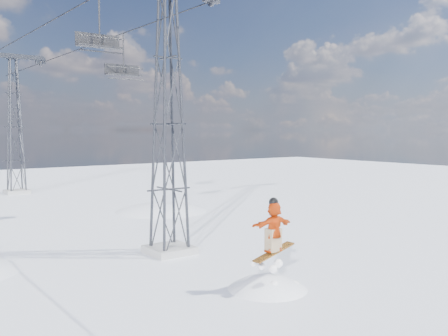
# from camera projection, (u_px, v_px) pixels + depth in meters

# --- Properties ---
(ground) EXTENTS (120.00, 120.00, 0.00)m
(ground) POSITION_uv_depth(u_px,v_px,m) (286.00, 312.00, 14.38)
(ground) COLOR white
(ground) RESTS_ON ground
(lift_tower_near) EXTENTS (5.20, 1.80, 11.43)m
(lift_tower_near) POSITION_uv_depth(u_px,v_px,m) (168.00, 125.00, 20.86)
(lift_tower_near) COLOR #999999
(lift_tower_near) RESTS_ON ground
(lift_tower_far) EXTENTS (5.20, 1.80, 11.43)m
(lift_tower_far) POSITION_uv_depth(u_px,v_px,m) (15.00, 127.00, 40.91)
(lift_tower_far) COLOR #999999
(lift_tower_far) RESTS_ON ground
(haul_cables) EXTENTS (4.46, 51.00, 0.06)m
(haul_cables) POSITION_uv_depth(u_px,v_px,m) (70.00, 36.00, 29.67)
(haul_cables) COLOR black
(haul_cables) RESTS_ON ground
(lift_chair_near) EXTENTS (1.94, 0.56, 2.40)m
(lift_chair_near) POSITION_uv_depth(u_px,v_px,m) (99.00, 42.00, 20.81)
(lift_chair_near) COLOR black
(lift_chair_near) RESTS_ON ground
(lift_chair_mid) EXTENTS (2.17, 0.62, 2.69)m
(lift_chair_mid) POSITION_uv_depth(u_px,v_px,m) (123.00, 71.00, 29.12)
(lift_chair_mid) COLOR black
(lift_chair_mid) RESTS_ON ground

